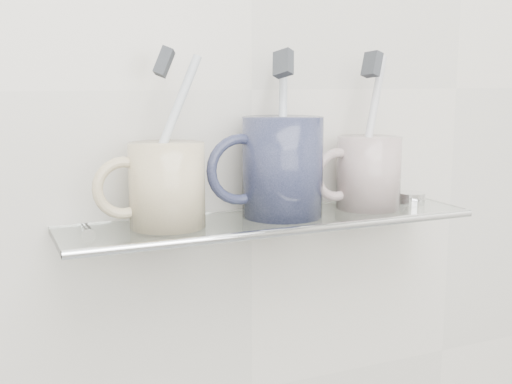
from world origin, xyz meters
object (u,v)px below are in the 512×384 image
mug_left (167,185)px  mug_right (369,173)px  mug_center (282,167)px  shelf_glass (272,221)px

mug_left → mug_right: bearing=-0.0°
mug_left → mug_right: 0.26m
mug_center → shelf_glass: bearing=-174.6°
shelf_glass → mug_left: mug_left is taller
mug_left → mug_right: size_ratio=1.03×
mug_center → mug_right: 0.12m
mug_right → mug_left: bearing=-159.9°
shelf_glass → mug_right: 0.15m
shelf_glass → mug_right: size_ratio=5.47×
mug_center → mug_right: size_ratio=1.30×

